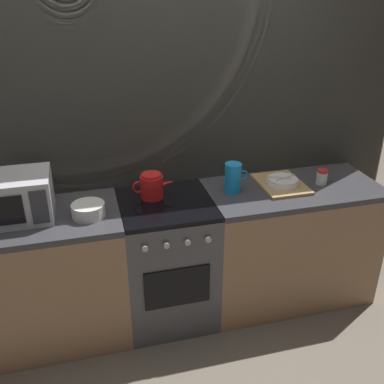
{
  "coord_description": "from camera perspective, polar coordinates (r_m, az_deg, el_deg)",
  "views": [
    {
      "loc": [
        -0.48,
        -2.47,
        2.19
      ],
      "look_at": [
        0.17,
        0.0,
        0.95
      ],
      "focal_mm": 41.2,
      "sensor_mm": 36.0,
      "label": 1
    }
  ],
  "objects": [
    {
      "name": "spice_jar",
      "position": [
        3.19,
        16.44,
        1.91
      ],
      "size": [
        0.08,
        0.08,
        0.1
      ],
      "color": "silver",
      "rests_on": "counter_right"
    },
    {
      "name": "microwave",
      "position": [
        2.79,
        -22.35,
        -0.66
      ],
      "size": [
        0.46,
        0.35,
        0.27
      ],
      "color": "#B2B2B7",
      "rests_on": "counter_left"
    },
    {
      "name": "back_wall",
      "position": [
        3.0,
        -4.82,
        6.55
      ],
      "size": [
        3.6,
        0.05,
        2.4
      ],
      "color": "#B2AD9E",
      "rests_on": "ground_plane"
    },
    {
      "name": "stove_unit",
      "position": [
        3.06,
        -3.19,
        -8.84
      ],
      "size": [
        0.6,
        0.63,
        0.9
      ],
      "color": "#4C4C51",
      "rests_on": "ground_plane"
    },
    {
      "name": "ground_plane",
      "position": [
        3.33,
        -3.0,
        -15.19
      ],
      "size": [
        8.0,
        8.0,
        0.0
      ],
      "primitive_type": "plane",
      "color": "#6B6054"
    },
    {
      "name": "kettle",
      "position": [
        2.86,
        -5.22,
        0.78
      ],
      "size": [
        0.28,
        0.15,
        0.17
      ],
      "color": "red",
      "rests_on": "stove_unit"
    },
    {
      "name": "pitcher",
      "position": [
        2.93,
        5.34,
        1.86
      ],
      "size": [
        0.16,
        0.11,
        0.2
      ],
      "color": "#198CD8",
      "rests_on": "counter_right"
    },
    {
      "name": "counter_left",
      "position": [
        3.05,
        -20.28,
        -10.76
      ],
      "size": [
        1.2,
        0.6,
        0.9
      ],
      "color": "#997251",
      "rests_on": "ground_plane"
    },
    {
      "name": "counter_right",
      "position": [
        3.32,
        12.29,
        -6.38
      ],
      "size": [
        1.2,
        0.6,
        0.9
      ],
      "color": "#997251",
      "rests_on": "ground_plane"
    },
    {
      "name": "dish_pile",
      "position": [
        3.09,
        11.52,
        1.18
      ],
      "size": [
        0.3,
        0.4,
        0.07
      ],
      "color": "tan",
      "rests_on": "counter_right"
    },
    {
      "name": "mixing_bowl",
      "position": [
        2.71,
        -13.27,
        -2.28
      ],
      "size": [
        0.2,
        0.2,
        0.08
      ],
      "primitive_type": "cylinder",
      "color": "silver",
      "rests_on": "counter_left"
    }
  ]
}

